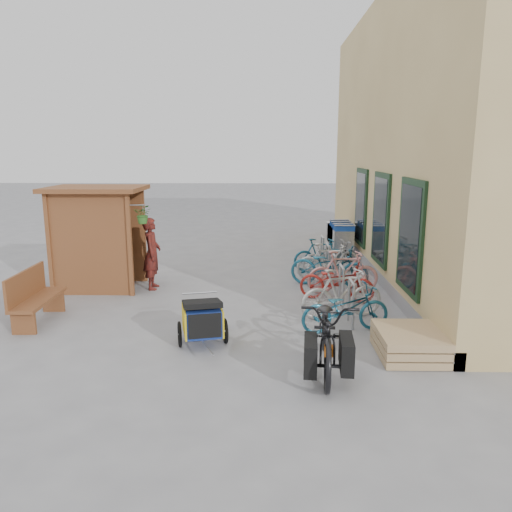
{
  "coord_description": "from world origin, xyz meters",
  "views": [
    {
      "loc": [
        0.68,
        -8.93,
        3.24
      ],
      "look_at": [
        0.5,
        1.5,
        1.0
      ],
      "focal_mm": 35.0,
      "sensor_mm": 36.0,
      "label": 1
    }
  ],
  "objects_px": {
    "kiosk": "(94,223)",
    "child_trailer": "(202,318)",
    "bench": "(34,296)",
    "bike_0": "(345,309)",
    "bike_6": "(330,257)",
    "bike_4": "(329,266)",
    "bike_1": "(342,294)",
    "bike_5": "(328,262)",
    "pallet_stack": "(409,343)",
    "bike_7": "(320,254)",
    "cargo_bike": "(328,333)",
    "bike_2": "(337,282)",
    "shopping_carts": "(339,235)",
    "person_kiosk": "(152,253)",
    "bike_3": "(343,272)"
  },
  "relations": [
    {
      "from": "pallet_stack",
      "to": "person_kiosk",
      "type": "relative_size",
      "value": 0.71
    },
    {
      "from": "bike_0",
      "to": "bench",
      "type": "bearing_deg",
      "value": 72.67
    },
    {
      "from": "kiosk",
      "to": "child_trailer",
      "type": "xyz_separation_m",
      "value": [
        2.92,
        -3.45,
        -1.1
      ]
    },
    {
      "from": "person_kiosk",
      "to": "bike_7",
      "type": "bearing_deg",
      "value": -69.19
    },
    {
      "from": "bike_1",
      "to": "bike_3",
      "type": "bearing_deg",
      "value": -22.57
    },
    {
      "from": "cargo_bike",
      "to": "bench",
      "type": "bearing_deg",
      "value": 164.26
    },
    {
      "from": "pallet_stack",
      "to": "kiosk",
      "type": "bearing_deg",
      "value": 148.34
    },
    {
      "from": "bike_0",
      "to": "bike_5",
      "type": "distance_m",
      "value": 3.6
    },
    {
      "from": "bike_6",
      "to": "bike_7",
      "type": "distance_m",
      "value": 0.35
    },
    {
      "from": "kiosk",
      "to": "bench",
      "type": "relative_size",
      "value": 1.54
    },
    {
      "from": "cargo_bike",
      "to": "bike_7",
      "type": "height_order",
      "value": "cargo_bike"
    },
    {
      "from": "kiosk",
      "to": "child_trailer",
      "type": "relative_size",
      "value": 1.74
    },
    {
      "from": "shopping_carts",
      "to": "bike_6",
      "type": "bearing_deg",
      "value": -103.93
    },
    {
      "from": "bike_0",
      "to": "bike_3",
      "type": "distance_m",
      "value": 2.48
    },
    {
      "from": "bike_1",
      "to": "bike_6",
      "type": "distance_m",
      "value": 3.71
    },
    {
      "from": "child_trailer",
      "to": "bike_0",
      "type": "height_order",
      "value": "bike_0"
    },
    {
      "from": "bike_0",
      "to": "bike_4",
      "type": "bearing_deg",
      "value": -15.2
    },
    {
      "from": "bike_2",
      "to": "bike_4",
      "type": "distance_m",
      "value": 1.17
    },
    {
      "from": "kiosk",
      "to": "bike_0",
      "type": "relative_size",
      "value": 1.51
    },
    {
      "from": "bench",
      "to": "bike_7",
      "type": "height_order",
      "value": "bench"
    },
    {
      "from": "bike_0",
      "to": "bike_6",
      "type": "relative_size",
      "value": 1.02
    },
    {
      "from": "bike_4",
      "to": "bike_6",
      "type": "bearing_deg",
      "value": 9.28
    },
    {
      "from": "cargo_bike",
      "to": "shopping_carts",
      "type": "bearing_deg",
      "value": 85.51
    },
    {
      "from": "bike_6",
      "to": "bike_5",
      "type": "bearing_deg",
      "value": 149.54
    },
    {
      "from": "bench",
      "to": "bike_0",
      "type": "bearing_deg",
      "value": -5.08
    },
    {
      "from": "pallet_stack",
      "to": "child_trailer",
      "type": "bearing_deg",
      "value": 172.88
    },
    {
      "from": "pallet_stack",
      "to": "bike_1",
      "type": "distance_m",
      "value": 2.0
    },
    {
      "from": "child_trailer",
      "to": "bike_4",
      "type": "xyz_separation_m",
      "value": [
        2.59,
        3.7,
        0.04
      ]
    },
    {
      "from": "bike_0",
      "to": "bike_1",
      "type": "xyz_separation_m",
      "value": [
        0.04,
        0.75,
        0.06
      ]
    },
    {
      "from": "bike_6",
      "to": "cargo_bike",
      "type": "bearing_deg",
      "value": 152.94
    },
    {
      "from": "bench",
      "to": "child_trailer",
      "type": "bearing_deg",
      "value": -18.45
    },
    {
      "from": "kiosk",
      "to": "bike_2",
      "type": "xyz_separation_m",
      "value": [
        5.53,
        -0.92,
        -1.12
      ]
    },
    {
      "from": "bike_0",
      "to": "child_trailer",
      "type": "bearing_deg",
      "value": 90.87
    },
    {
      "from": "person_kiosk",
      "to": "bike_7",
      "type": "height_order",
      "value": "person_kiosk"
    },
    {
      "from": "person_kiosk",
      "to": "bike_2",
      "type": "relative_size",
      "value": 1.04
    },
    {
      "from": "shopping_carts",
      "to": "child_trailer",
      "type": "relative_size",
      "value": 1.45
    },
    {
      "from": "cargo_bike",
      "to": "bike_2",
      "type": "relative_size",
      "value": 1.4
    },
    {
      "from": "bike_0",
      "to": "bike_4",
      "type": "xyz_separation_m",
      "value": [
        0.09,
        3.06,
        0.06
      ]
    },
    {
      "from": "bike_4",
      "to": "bike_2",
      "type": "bearing_deg",
      "value": -161.37
    },
    {
      "from": "child_trailer",
      "to": "bike_3",
      "type": "distance_m",
      "value": 4.2
    },
    {
      "from": "person_kiosk",
      "to": "bike_3",
      "type": "bearing_deg",
      "value": -98.1
    },
    {
      "from": "child_trailer",
      "to": "person_kiosk",
      "type": "height_order",
      "value": "person_kiosk"
    },
    {
      "from": "bike_7",
      "to": "child_trailer",
      "type": "bearing_deg",
      "value": 141.55
    },
    {
      "from": "bike_5",
      "to": "bike_6",
      "type": "bearing_deg",
      "value": -6.65
    },
    {
      "from": "bike_3",
      "to": "bike_6",
      "type": "relative_size",
      "value": 1.03
    },
    {
      "from": "bike_0",
      "to": "bike_4",
      "type": "height_order",
      "value": "bike_4"
    },
    {
      "from": "bike_0",
      "to": "bike_6",
      "type": "bearing_deg",
      "value": -17.32
    },
    {
      "from": "person_kiosk",
      "to": "bike_6",
      "type": "height_order",
      "value": "person_kiosk"
    },
    {
      "from": "person_kiosk",
      "to": "cargo_bike",
      "type": "bearing_deg",
      "value": -144.68
    },
    {
      "from": "kiosk",
      "to": "bike_2",
      "type": "relative_size",
      "value": 1.53
    }
  ]
}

